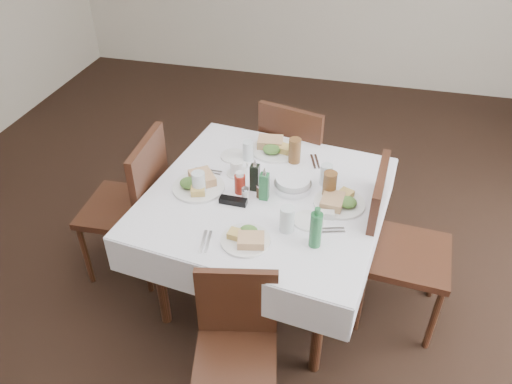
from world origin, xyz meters
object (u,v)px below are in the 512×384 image
chair_east (392,239)px  chair_west (136,199)px  water_w (199,183)px  coffee_mug (237,168)px  bread_basket (293,184)px  oil_cruet_green (264,185)px  ketchup_bottle (240,183)px  green_bottle (316,229)px  water_e (326,175)px  chair_south (236,338)px  water_n (248,151)px  chair_north (295,155)px  oil_cruet_dark (255,176)px  water_s (287,219)px  dining_table (266,205)px

chair_east → chair_west: (-1.55, -0.01, 0.00)m
water_w → coffee_mug: bearing=57.0°
water_w → bread_basket: 0.53m
chair_east → oil_cruet_green: chair_east is taller
bread_basket → oil_cruet_green: (-0.14, -0.13, 0.05)m
chair_west → bread_basket: size_ratio=4.64×
chair_east → ketchup_bottle: (-0.87, -0.03, 0.25)m
chair_west → oil_cruet_green: size_ratio=4.89×
green_bottle → oil_cruet_green: bearing=136.6°
bread_basket → oil_cruet_green: bearing=-137.7°
water_e → chair_south: bearing=-106.4°
water_n → oil_cruet_green: (0.19, -0.36, 0.03)m
ketchup_bottle → green_bottle: green_bottle is taller
water_e → water_w: (-0.68, -0.26, 0.00)m
chair_north → chair_south: 1.54m
oil_cruet_dark → bread_basket: bearing=14.7°
water_w → water_s: bearing=-19.3°
chair_west → water_s: 1.07m
chair_west → chair_east: bearing=0.3°
green_bottle → water_s: bearing=153.0°
water_n → oil_cruet_dark: bearing=-68.4°
water_s → coffee_mug: 0.57m
water_e → chair_north: bearing=114.5°
coffee_mug → water_n: bearing=82.3°
dining_table → chair_east: 0.73m
water_w → oil_cruet_dark: oil_cruet_dark is taller
water_e → ketchup_bottle: size_ratio=0.97×
dining_table → water_n: size_ratio=11.46×
bread_basket → coffee_mug: bearing=168.8°
chair_east → coffee_mug: 0.97m
dining_table → oil_cruet_green: 0.18m
dining_table → bread_basket: size_ratio=6.66×
chair_west → green_bottle: bearing=-16.9°
water_n → bread_basket: (0.32, -0.24, -0.03)m
water_n → water_s: size_ratio=0.89×
chair_north → water_e: (0.27, -0.60, 0.28)m
oil_cruet_dark → chair_east: bearing=-1.6°
chair_south → chair_north: bearing=89.9°
chair_west → ketchup_bottle: chair_west is taller
water_s → water_e: 0.47m
chair_north → bread_basket: bearing=-81.8°
water_e → oil_cruet_dark: bearing=-159.3°
chair_south → oil_cruet_green: (-0.04, 0.72, 0.38)m
chair_east → bread_basket: size_ratio=4.63×
chair_north → ketchup_bottle: size_ratio=7.19×
chair_east → green_bottle: (-0.40, -0.36, 0.29)m
water_s → ketchup_bottle: 0.41m
water_n → water_s: (0.36, -0.59, 0.01)m
chair_south → chair_west: size_ratio=0.82×
dining_table → bread_basket: bread_basket is taller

